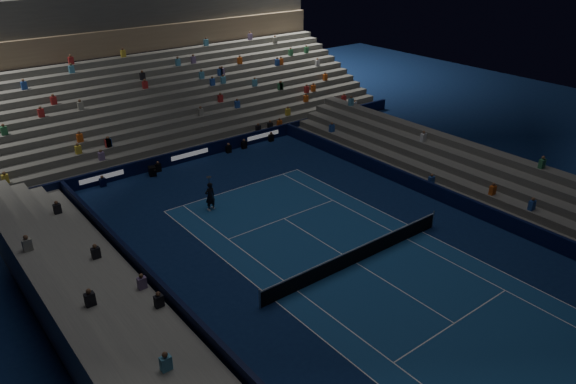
% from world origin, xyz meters
% --- Properties ---
extents(ground, '(90.00, 90.00, 0.00)m').
position_xyz_m(ground, '(0.00, 0.00, 0.00)').
color(ground, '#0B1C44').
rests_on(ground, ground).
extents(court_surface, '(10.97, 23.77, 0.01)m').
position_xyz_m(court_surface, '(0.00, 0.00, 0.01)').
color(court_surface, navy).
rests_on(court_surface, ground).
extents(sponsor_barrier_far, '(44.00, 0.25, 1.00)m').
position_xyz_m(sponsor_barrier_far, '(0.00, 18.50, 0.50)').
color(sponsor_barrier_far, black).
rests_on(sponsor_barrier_far, ground).
extents(sponsor_barrier_east, '(0.25, 37.00, 1.00)m').
position_xyz_m(sponsor_barrier_east, '(9.70, 0.00, 0.50)').
color(sponsor_barrier_east, black).
rests_on(sponsor_barrier_east, ground).
extents(sponsor_barrier_west, '(0.25, 37.00, 1.00)m').
position_xyz_m(sponsor_barrier_west, '(-9.70, 0.00, 0.50)').
color(sponsor_barrier_west, black).
rests_on(sponsor_barrier_west, ground).
extents(grandstand_main, '(44.00, 15.20, 11.20)m').
position_xyz_m(grandstand_main, '(0.00, 27.90, 3.38)').
color(grandstand_main, '#5D5E59').
rests_on(grandstand_main, ground).
extents(grandstand_east, '(5.00, 37.00, 2.50)m').
position_xyz_m(grandstand_east, '(13.17, 0.00, 0.92)').
color(grandstand_east, '#5F5E5A').
rests_on(grandstand_east, ground).
extents(grandstand_west, '(5.00, 37.00, 2.50)m').
position_xyz_m(grandstand_west, '(-13.17, 0.00, 0.92)').
color(grandstand_west, slate).
rests_on(grandstand_west, ground).
extents(tennis_net, '(12.90, 0.10, 1.10)m').
position_xyz_m(tennis_net, '(0.00, 0.00, 0.50)').
color(tennis_net, '#B2B2B7').
rests_on(tennis_net, ground).
extents(tennis_player, '(0.71, 0.48, 1.91)m').
position_xyz_m(tennis_player, '(-2.97, 10.27, 0.96)').
color(tennis_player, black).
rests_on(tennis_player, ground).
extents(broadcast_camera, '(0.66, 1.04, 0.67)m').
position_xyz_m(broadcast_camera, '(-3.52, 17.62, 0.34)').
color(broadcast_camera, black).
rests_on(broadcast_camera, ground).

